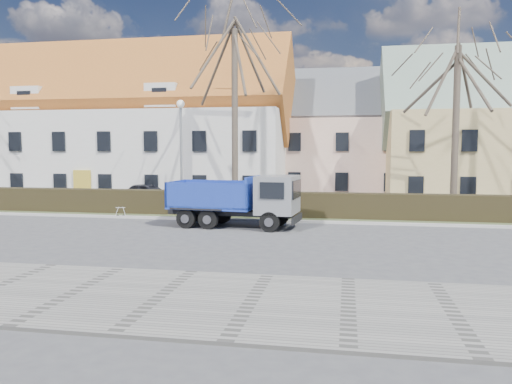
% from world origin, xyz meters
% --- Properties ---
extents(ground, '(120.00, 120.00, 0.00)m').
position_xyz_m(ground, '(0.00, 0.00, 0.00)').
color(ground, '#464649').
extents(sidewalk_near, '(80.00, 5.00, 0.08)m').
position_xyz_m(sidewalk_near, '(0.00, -8.50, 0.04)').
color(sidewalk_near, gray).
rests_on(sidewalk_near, ground).
extents(curb_far, '(80.00, 0.30, 0.12)m').
position_xyz_m(curb_far, '(0.00, 4.60, 0.06)').
color(curb_far, '#A8A39E').
rests_on(curb_far, ground).
extents(grass_strip, '(80.00, 3.00, 0.10)m').
position_xyz_m(grass_strip, '(0.00, 6.20, 0.05)').
color(grass_strip, '#404C2B').
rests_on(grass_strip, ground).
extents(hedge, '(60.00, 0.90, 1.30)m').
position_xyz_m(hedge, '(0.00, 6.00, 0.65)').
color(hedge, black).
rests_on(hedge, ground).
extents(building_white, '(26.80, 10.80, 9.50)m').
position_xyz_m(building_white, '(-13.00, 16.00, 4.75)').
color(building_white, silver).
rests_on(building_white, ground).
extents(building_pink, '(10.80, 8.80, 8.00)m').
position_xyz_m(building_pink, '(4.00, 20.00, 4.00)').
color(building_pink, beige).
rests_on(building_pink, ground).
extents(tree_1, '(9.20, 9.20, 12.65)m').
position_xyz_m(tree_1, '(-2.00, 8.50, 6.33)').
color(tree_1, '#453A30').
rests_on(tree_1, ground).
extents(tree_2, '(8.00, 8.00, 11.00)m').
position_xyz_m(tree_2, '(10.00, 8.50, 5.50)').
color(tree_2, '#453A30').
rests_on(tree_2, ground).
extents(dump_truck, '(6.41, 2.87, 2.49)m').
position_xyz_m(dump_truck, '(-0.94, 2.73, 1.24)').
color(dump_truck, navy).
rests_on(dump_truck, ground).
extents(streetlight, '(0.50, 0.50, 6.38)m').
position_xyz_m(streetlight, '(-4.72, 7.00, 3.19)').
color(streetlight, '#979899').
rests_on(streetlight, ground).
extents(cart_frame, '(0.77, 0.58, 0.63)m').
position_xyz_m(cart_frame, '(-7.47, 4.58, 0.31)').
color(cart_frame, silver).
rests_on(cart_frame, ground).
extents(parked_car_a, '(4.43, 3.01, 1.40)m').
position_xyz_m(parked_car_a, '(-8.25, 10.83, 0.70)').
color(parked_car_a, black).
rests_on(parked_car_a, ground).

